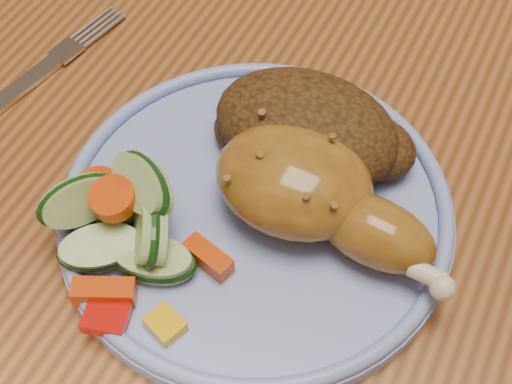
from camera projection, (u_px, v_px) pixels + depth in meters
dining_table at (367, 211)px, 0.57m from camera, size 0.90×1.40×0.75m
plate at (256, 211)px, 0.46m from camera, size 0.25×0.25×0.01m
plate_rim at (256, 201)px, 0.45m from camera, size 0.25×0.25×0.01m
chicken_leg at (313, 193)px, 0.43m from camera, size 0.16×0.08×0.05m
rice_pilaf at (310, 130)px, 0.46m from camera, size 0.13×0.09×0.05m
vegetable_pile at (123, 222)px, 0.43m from camera, size 0.13×0.12×0.06m
fork at (23, 85)px, 0.53m from camera, size 0.05×0.17×0.00m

